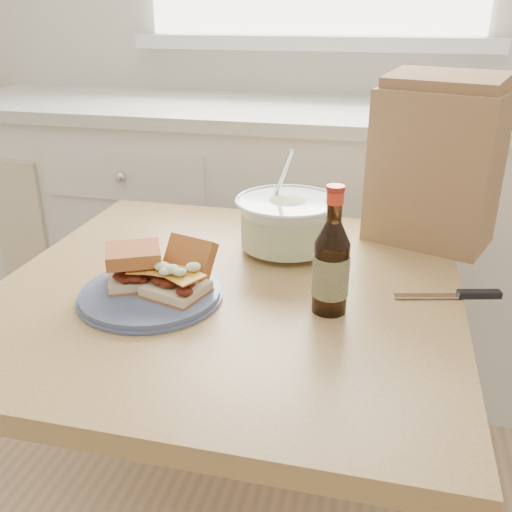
% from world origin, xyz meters
% --- Properties ---
extents(cabinet_run, '(2.50, 0.64, 0.94)m').
position_xyz_m(cabinet_run, '(-0.00, 1.70, 0.47)').
color(cabinet_run, white).
rests_on(cabinet_run, ground).
extents(dining_table, '(0.89, 0.89, 0.74)m').
position_xyz_m(dining_table, '(0.04, 0.75, 0.63)').
color(dining_table, tan).
rests_on(dining_table, ground).
extents(plate, '(0.26, 0.26, 0.02)m').
position_xyz_m(plate, '(-0.09, 0.66, 0.75)').
color(plate, '#495577').
rests_on(plate, dining_table).
extents(sandwich_left, '(0.13, 0.13, 0.07)m').
position_xyz_m(sandwich_left, '(-0.12, 0.68, 0.80)').
color(sandwich_left, beige).
rests_on(sandwich_left, plate).
extents(sandwich_right, '(0.13, 0.17, 0.09)m').
position_xyz_m(sandwich_right, '(-0.03, 0.68, 0.79)').
color(sandwich_right, beige).
rests_on(sandwich_right, plate).
extents(coleslaw_bowl, '(0.23, 0.23, 0.23)m').
position_xyz_m(coleslaw_bowl, '(0.12, 0.95, 0.80)').
color(coleslaw_bowl, silver).
rests_on(coleslaw_bowl, dining_table).
extents(beer_bottle, '(0.06, 0.06, 0.23)m').
position_xyz_m(beer_bottle, '(0.24, 0.70, 0.83)').
color(beer_bottle, black).
rests_on(beer_bottle, dining_table).
extents(knife, '(0.20, 0.07, 0.01)m').
position_xyz_m(knife, '(0.49, 0.80, 0.75)').
color(knife, silver).
rests_on(knife, dining_table).
extents(paper_bag, '(0.30, 0.25, 0.34)m').
position_xyz_m(paper_bag, '(0.42, 1.09, 0.91)').
color(paper_bag, '#956C48').
rests_on(paper_bag, dining_table).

